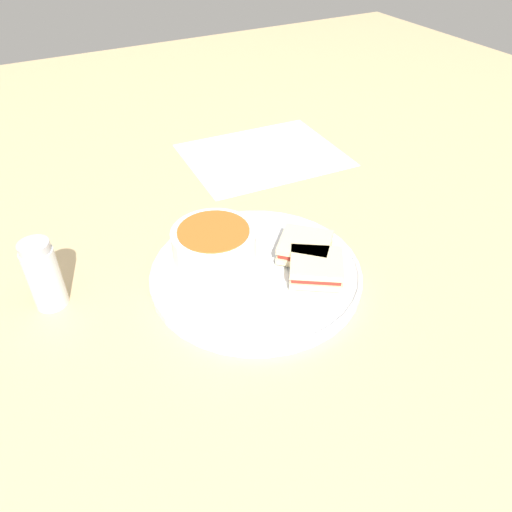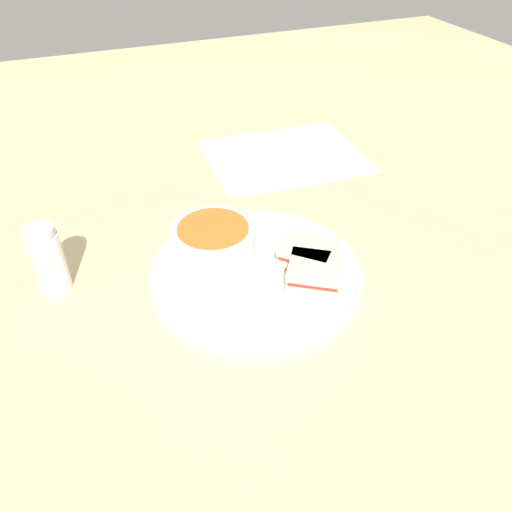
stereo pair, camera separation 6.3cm
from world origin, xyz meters
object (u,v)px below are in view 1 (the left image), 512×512
Objects in this scene: sandwich_half_near at (316,267)px; sandwich_half_far at (305,247)px; soup_bowl at (215,253)px; spoon at (211,250)px; salt_shaker at (44,275)px.

sandwich_half_near and sandwich_half_far have the same top height.
spoon is at bearing 164.09° from soup_bowl.
soup_bowl is 0.14m from sandwich_half_near.
sandwich_half_near is 0.36m from salt_shaker.
salt_shaker is at bearing -104.93° from sandwich_half_far.
sandwich_half_far is (0.02, 0.13, -0.02)m from soup_bowl.
soup_bowl reaches higher than sandwich_half_far.
sandwich_half_near is at bearing 60.30° from soup_bowl.
spoon is at bearing -120.86° from sandwich_half_far.
sandwich_half_far is at bearing 165.93° from sandwich_half_near.
sandwich_half_near is 0.97× the size of salt_shaker.
spoon is 0.16m from sandwich_half_near.
soup_bowl is 0.22m from salt_shaker.
soup_bowl is at bearing -99.67° from sandwich_half_far.
salt_shaker is at bearing -112.52° from sandwich_half_near.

